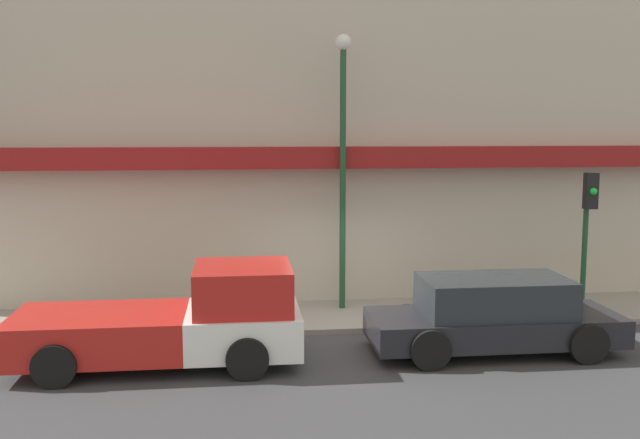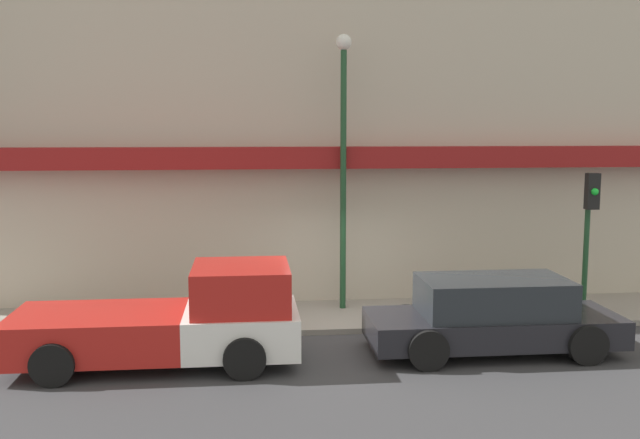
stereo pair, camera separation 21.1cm
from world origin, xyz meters
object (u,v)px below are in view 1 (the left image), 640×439
object	(u,v)px
parked_car	(494,315)
fire_hydrant	(458,303)
street_lamp	(343,143)
pickup_truck	(179,321)
traffic_light	(588,217)

from	to	relation	value
parked_car	fire_hydrant	distance (m)	2.22
parked_car	street_lamp	distance (m)	5.22
fire_hydrant	street_lamp	world-z (taller)	street_lamp
fire_hydrant	pickup_truck	bearing A→B (deg)	-159.83
parked_car	fire_hydrant	xyz separation A→B (m)	(-0.01, 2.20, -0.30)
parked_car	street_lamp	xyz separation A→B (m)	(-2.48, 3.22, 3.26)
pickup_truck	street_lamp	distance (m)	5.74
pickup_truck	traffic_light	size ratio (longest dim) A/B	1.62
pickup_truck	fire_hydrant	distance (m)	6.40
street_lamp	traffic_light	world-z (taller)	street_lamp
fire_hydrant	traffic_light	world-z (taller)	traffic_light
street_lamp	traffic_light	xyz separation A→B (m)	(5.38, -1.17, -1.64)
pickup_truck	street_lamp	xyz separation A→B (m)	(3.52, 3.22, 3.19)
fire_hydrant	traffic_light	size ratio (longest dim) A/B	0.19
parked_car	traffic_light	distance (m)	3.90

